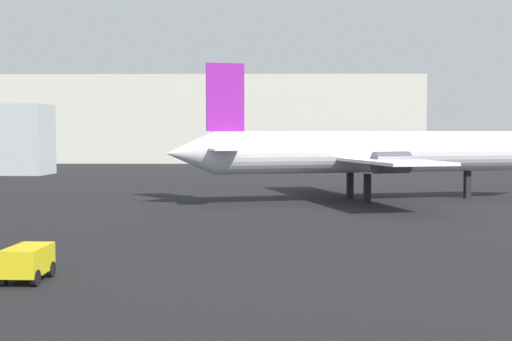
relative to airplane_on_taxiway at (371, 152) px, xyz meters
name	(u,v)px	position (x,y,z in m)	size (l,w,h in m)	color
airplane_on_taxiway	(371,152)	(0.00, 0.00, 0.00)	(32.74, 23.51, 10.61)	white
baggage_cart	(28,261)	(-16.90, -31.16, -3.11)	(1.43, 2.43, 1.30)	gold
terminal_building	(162,120)	(-27.86, 75.35, 3.63)	(91.87, 23.34, 15.00)	beige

